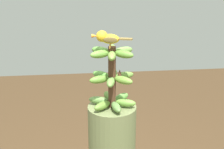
{
  "coord_description": "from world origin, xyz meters",
  "views": [
    {
      "loc": [
        -1.68,
        0.18,
        1.98
      ],
      "look_at": [
        0.0,
        0.0,
        1.38
      ],
      "focal_mm": 52.39,
      "sensor_mm": 36.0,
      "label": 1
    }
  ],
  "objects": [
    {
      "name": "perched_bird",
      "position": [
        -0.02,
        0.03,
        1.6
      ],
      "size": [
        0.08,
        0.21,
        0.09
      ],
      "color": "#C68933",
      "rests_on": "banana_bunch"
    },
    {
      "name": "banana_bunch",
      "position": [
        0.0,
        -0.0,
        1.37
      ],
      "size": [
        0.28,
        0.27,
        0.35
      ],
      "color": "#4C2D1E",
      "rests_on": "banana_tree"
    }
  ]
}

